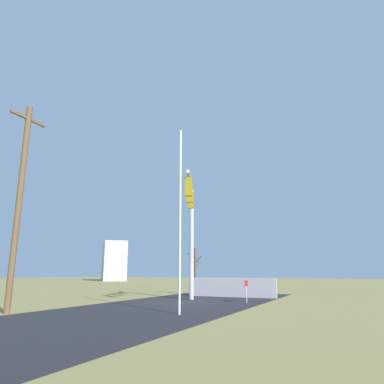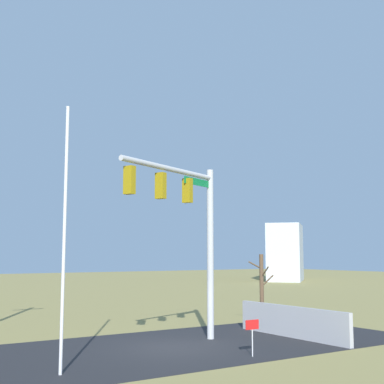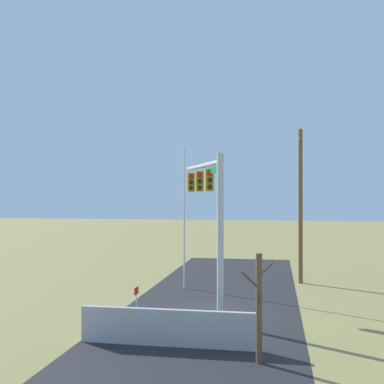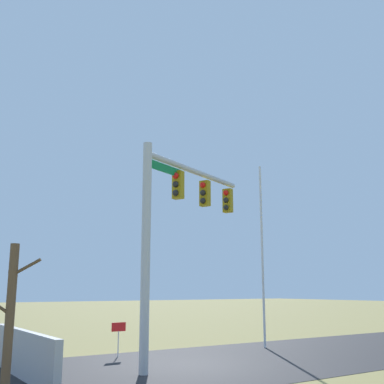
% 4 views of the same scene
% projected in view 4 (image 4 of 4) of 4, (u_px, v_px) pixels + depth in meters
% --- Properties ---
extents(ground_plane, '(160.00, 160.00, 0.00)m').
position_uv_depth(ground_plane, '(195.00, 365.00, 15.49)').
color(ground_plane, olive).
extents(road_surface, '(28.00, 8.00, 0.01)m').
position_uv_depth(road_surface, '(284.00, 356.00, 17.65)').
color(road_surface, '#232326').
rests_on(road_surface, ground_plane).
extents(sidewalk_corner, '(6.00, 6.00, 0.01)m').
position_uv_depth(sidewalk_corner, '(111.00, 379.00, 13.14)').
color(sidewalk_corner, '#B7B5AD').
rests_on(sidewalk_corner, ground_plane).
extents(retaining_fence, '(0.20, 6.23, 1.28)m').
position_uv_depth(retaining_fence, '(23.00, 354.00, 13.40)').
color(retaining_fence, '#A8A8AD').
rests_on(retaining_fence, ground_plane).
extents(signal_mast, '(5.38, 2.48, 6.97)m').
position_uv_depth(signal_mast, '(177.00, 214.00, 15.99)').
color(signal_mast, '#B2B5BA').
rests_on(signal_mast, ground_plane).
extents(flagpole, '(0.10, 0.10, 7.88)m').
position_uv_depth(flagpole, '(262.00, 254.00, 20.78)').
color(flagpole, silver).
rests_on(flagpole, ground_plane).
extents(bare_tree, '(1.27, 1.02, 3.43)m').
position_uv_depth(bare_tree, '(9.00, 320.00, 10.36)').
color(bare_tree, brown).
rests_on(bare_tree, ground_plane).
extents(open_sign, '(0.56, 0.04, 1.22)m').
position_uv_depth(open_sign, '(119.00, 331.00, 17.50)').
color(open_sign, silver).
rests_on(open_sign, ground_plane).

